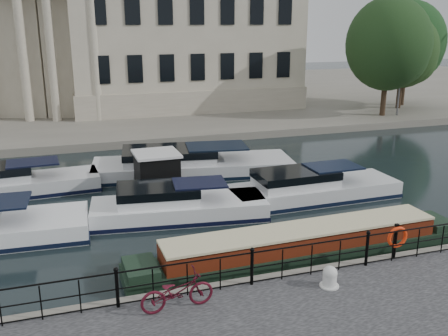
{
  "coord_description": "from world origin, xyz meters",
  "views": [
    {
      "loc": [
        -4.99,
        -14.85,
        8.23
      ],
      "look_at": [
        0.5,
        2.0,
        3.0
      ],
      "focal_mm": 40.0,
      "sensor_mm": 36.0,
      "label": 1
    }
  ],
  "objects_px": {
    "life_ring_post": "(397,238)",
    "harbour_hut": "(157,175)",
    "mooring_bollard": "(330,277)",
    "bicycle": "(177,291)",
    "narrowboat": "(302,249)"
  },
  "relations": [
    {
      "from": "life_ring_post",
      "to": "harbour_hut",
      "type": "relative_size",
      "value": 0.42
    },
    {
      "from": "mooring_bollard",
      "to": "harbour_hut",
      "type": "distance_m",
      "value": 11.92
    },
    {
      "from": "mooring_bollard",
      "to": "harbour_hut",
      "type": "xyz_separation_m",
      "value": [
        -3.06,
        11.52,
        0.09
      ]
    },
    {
      "from": "life_ring_post",
      "to": "bicycle",
      "type": "bearing_deg",
      "value": -174.79
    },
    {
      "from": "bicycle",
      "to": "narrowboat",
      "type": "xyz_separation_m",
      "value": [
        5.18,
        2.69,
        -0.73
      ]
    },
    {
      "from": "narrowboat",
      "to": "harbour_hut",
      "type": "xyz_separation_m",
      "value": [
        -3.62,
        8.62,
        0.59
      ]
    },
    {
      "from": "bicycle",
      "to": "mooring_bollard",
      "type": "xyz_separation_m",
      "value": [
        4.63,
        -0.22,
        -0.23
      ]
    },
    {
      "from": "life_ring_post",
      "to": "mooring_bollard",
      "type": "bearing_deg",
      "value": -163.09
    },
    {
      "from": "harbour_hut",
      "to": "bicycle",
      "type": "bearing_deg",
      "value": -99.04
    },
    {
      "from": "mooring_bollard",
      "to": "bicycle",
      "type": "bearing_deg",
      "value": 177.3
    },
    {
      "from": "life_ring_post",
      "to": "harbour_hut",
      "type": "distance_m",
      "value": 12.22
    },
    {
      "from": "narrowboat",
      "to": "harbour_hut",
      "type": "bearing_deg",
      "value": 111.43
    },
    {
      "from": "bicycle",
      "to": "life_ring_post",
      "type": "distance_m",
      "value": 7.67
    },
    {
      "from": "bicycle",
      "to": "narrowboat",
      "type": "distance_m",
      "value": 5.88
    },
    {
      "from": "mooring_bollard",
      "to": "life_ring_post",
      "type": "relative_size",
      "value": 0.53
    }
  ]
}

